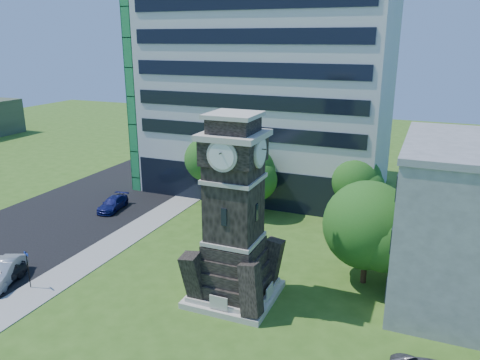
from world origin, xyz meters
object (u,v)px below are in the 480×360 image
at_px(car_street_south, 0,276).
at_px(park_bench, 238,301).
at_px(clock_tower, 234,223).
at_px(street_sign, 28,265).
at_px(car_street_north, 113,204).
at_px(car_street_mid, 2,272).

height_order(car_street_south, park_bench, car_street_south).
bearing_deg(clock_tower, park_bench, -58.22).
distance_m(clock_tower, street_sign, 14.48).
bearing_deg(street_sign, park_bench, 35.15).
height_order(car_street_north, street_sign, street_sign).
relative_size(clock_tower, car_street_mid, 2.62).
bearing_deg(car_street_north, car_street_mid, -91.95).
relative_size(car_street_south, car_street_mid, 0.86).
bearing_deg(car_street_south, park_bench, 3.72).
distance_m(car_street_north, park_bench, 21.83).
bearing_deg(car_street_mid, street_sign, -19.91).
bearing_deg(clock_tower, car_street_south, -162.66).
distance_m(car_street_south, car_street_north, 15.45).
height_order(clock_tower, car_street_mid, clock_tower).
xyz_separation_m(car_street_mid, park_bench, (16.50, 3.26, -0.23)).
height_order(car_street_south, car_street_north, car_street_south).
relative_size(car_street_south, car_street_north, 0.94).
bearing_deg(car_street_mid, park_bench, -11.93).
bearing_deg(car_street_north, street_sign, -83.03).
xyz_separation_m(car_street_south, car_street_mid, (-0.22, 0.36, 0.08)).
height_order(clock_tower, car_street_south, clock_tower).
bearing_deg(street_sign, car_street_south, -144.53).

